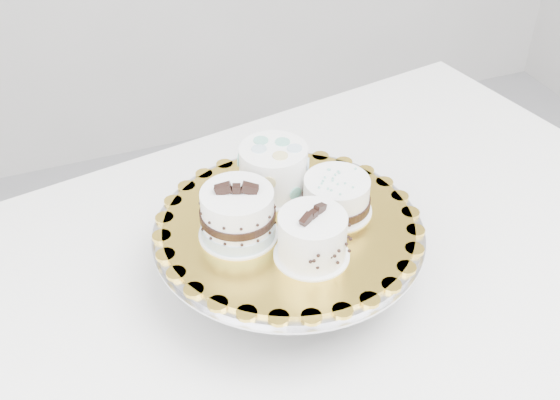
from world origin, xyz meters
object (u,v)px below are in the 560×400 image
object	(u,v)px
table	(317,295)
cake_board	(289,224)
cake_stand	(288,243)
cake_swirl	(312,238)
cake_ribbon	(337,196)
cake_banded	(238,216)
cake_dots	(273,169)

from	to	relation	value
table	cake_board	xyz separation A→B (m)	(-0.06, -0.01, 0.18)
cake_stand	cake_swirl	bearing A→B (deg)	-87.61
cake_swirl	cake_ribbon	size ratio (longest dim) A/B	1.04
cake_stand	cake_banded	xyz separation A→B (m)	(-0.08, 0.00, 0.07)
cake_dots	table	bearing A→B (deg)	-71.50
cake_dots	cake_ribbon	bearing A→B (deg)	-65.53
cake_banded	cake_stand	bearing A→B (deg)	18.41
cake_banded	cake_ribbon	world-z (taller)	cake_banded
cake_stand	cake_board	bearing A→B (deg)	90.00
table	cake_ribbon	xyz separation A→B (m)	(0.02, -0.01, 0.21)
cake_board	cake_ribbon	world-z (taller)	cake_ribbon
cake_stand	cake_ribbon	world-z (taller)	cake_ribbon
cake_banded	cake_dots	bearing A→B (deg)	64.73
cake_stand	cake_board	size ratio (longest dim) A/B	1.09
cake_stand	cake_banded	world-z (taller)	cake_banded
cake_board	cake_swirl	xyz separation A→B (m)	(0.00, -0.08, 0.04)
table	cake_swirl	xyz separation A→B (m)	(-0.05, -0.09, 0.22)
cake_stand	cake_dots	xyz separation A→B (m)	(0.01, 0.09, 0.08)
table	cake_stand	world-z (taller)	cake_stand
table	cake_banded	xyz separation A→B (m)	(-0.13, -0.01, 0.22)
cake_stand	cake_dots	distance (m)	0.12
cake_swirl	cake_stand	bearing A→B (deg)	62.73
cake_board	cake_swirl	size ratio (longest dim) A/B	2.89
table	cake_banded	world-z (taller)	cake_banded
cake_banded	table	bearing A→B (deg)	24.59
cake_banded	cake_ribbon	xyz separation A→B (m)	(0.15, -0.00, -0.01)
cake_swirl	cake_dots	size ratio (longest dim) A/B	1.01
cake_stand	cake_ribbon	bearing A→B (deg)	1.62
cake_banded	cake_dots	size ratio (longest dim) A/B	1.04
cake_swirl	cake_banded	size ratio (longest dim) A/B	0.97
cake_board	cake_banded	distance (m)	0.08
cake_swirl	cake_banded	bearing A→B (deg)	105.11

